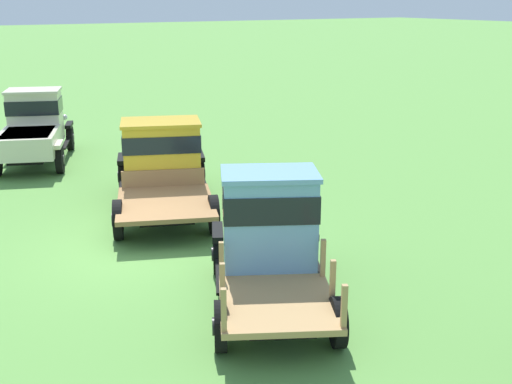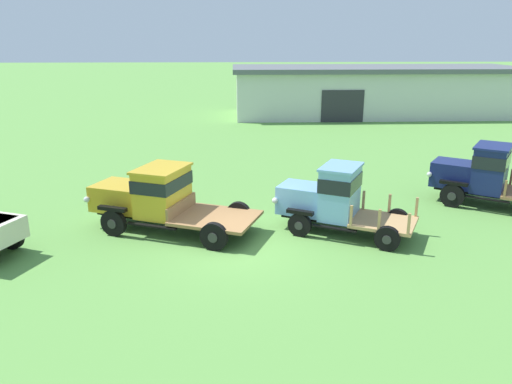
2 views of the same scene
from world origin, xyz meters
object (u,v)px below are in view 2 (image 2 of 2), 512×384
farm_shed (375,91)px  vintage_truck_midrow_center (333,198)px  vintage_truck_second_in_line (157,197)px  vintage_truck_far_side (485,174)px

farm_shed → vintage_truck_midrow_center: bearing=-108.0°
vintage_truck_midrow_center → vintage_truck_second_in_line: bearing=175.4°
farm_shed → vintage_truck_midrow_center: (-8.35, -25.79, -0.84)m
vintage_truck_far_side → vintage_truck_second_in_line: bearing=-170.3°
vintage_truck_far_side → farm_shed: bearing=85.0°
farm_shed → vintage_truck_far_side: size_ratio=4.50×
farm_shed → vintage_truck_midrow_center: size_ratio=4.93×
vintage_truck_second_in_line → vintage_truck_far_side: vintage_truck_far_side is taller
vintage_truck_midrow_center → farm_shed: bearing=72.0°
farm_shed → vintage_truck_far_side: farm_shed is taller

